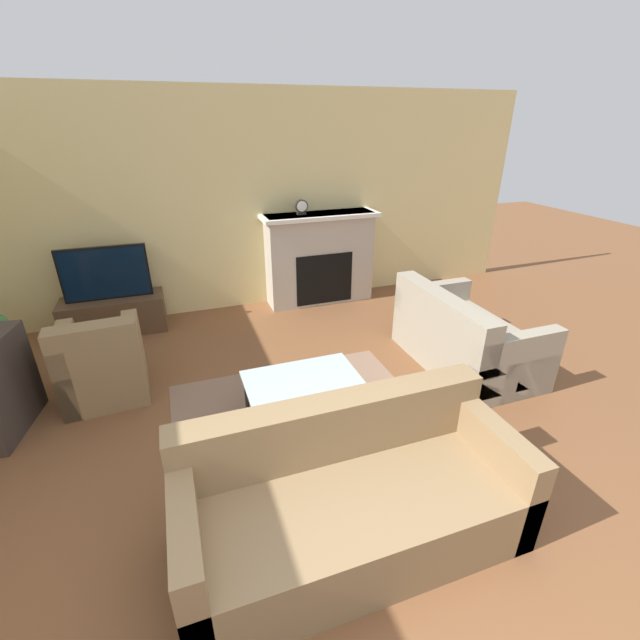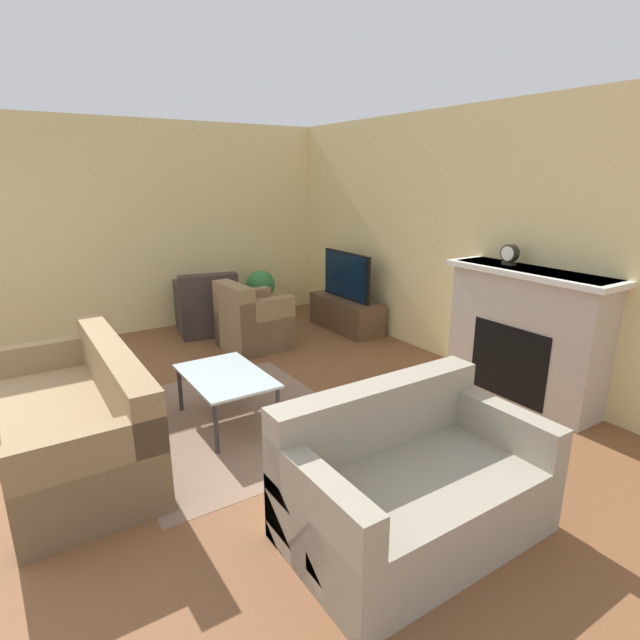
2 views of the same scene
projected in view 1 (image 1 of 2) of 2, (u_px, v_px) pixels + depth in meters
The scene contains 10 objects.
wall_back at pixel (216, 206), 5.31m from camera, with size 8.60×0.06×2.70m.
area_rug at pixel (302, 419), 3.66m from camera, with size 2.13×1.81×0.00m.
fireplace at pixel (320, 257), 5.80m from camera, with size 1.55×0.45×1.22m.
tv_stand at pixel (115, 315), 5.10m from camera, with size 1.14×0.45×0.43m.
tv at pixel (105, 273), 4.87m from camera, with size 0.94×0.06×0.62m.
couch_sectional at pixel (350, 499), 2.54m from camera, with size 1.98×0.86×0.82m.
couch_loveseat at pixel (463, 339), 4.38m from camera, with size 0.91×1.48×0.82m.
armchair_accent at pixel (103, 366), 3.87m from camera, with size 0.73×0.76×0.82m.
coffee_table at pixel (303, 384), 3.47m from camera, with size 0.93×0.61×0.43m.
mantel_clock at pixel (301, 207), 5.44m from camera, with size 0.16×0.07×0.19m.
Camera 1 is at (-0.59, -0.70, 2.34)m, focal length 24.00 mm.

